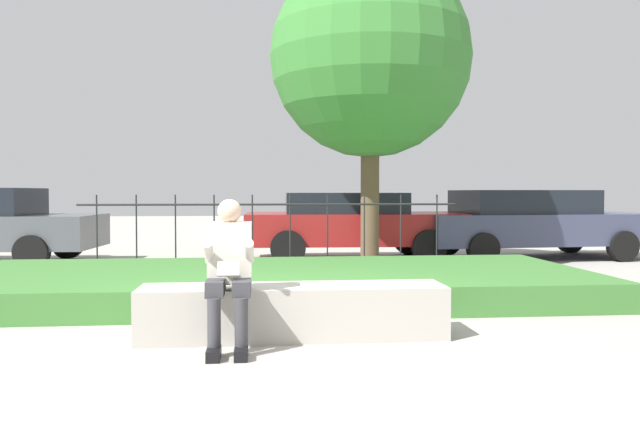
{
  "coord_description": "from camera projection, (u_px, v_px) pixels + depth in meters",
  "views": [
    {
      "loc": [
        -0.18,
        -5.71,
        1.34
      ],
      "look_at": [
        0.67,
        3.08,
        1.04
      ],
      "focal_mm": 35.0,
      "sensor_mm": 36.0,
      "label": 1
    }
  ],
  "objects": [
    {
      "name": "stone_bench",
      "position": [
        293.0,
        314.0,
        5.75
      ],
      "size": [
        2.8,
        0.59,
        0.48
      ],
      "color": "#ADA89E",
      "rests_on": "ground_plane"
    },
    {
      "name": "ground_plane",
      "position": [
        280.0,
        338.0,
        5.75
      ],
      "size": [
        60.0,
        60.0,
        0.0
      ],
      "primitive_type": "plane",
      "color": "#A8A399"
    },
    {
      "name": "car_parked_center",
      "position": [
        351.0,
        223.0,
        12.39
      ],
      "size": [
        4.29,
        2.09,
        1.33
      ],
      "rotation": [
        0.0,
        0.0,
        -0.03
      ],
      "color": "maroon",
      "rests_on": "ground_plane"
    },
    {
      "name": "car_parked_right",
      "position": [
        528.0,
        222.0,
        12.67
      ],
      "size": [
        4.79,
        2.27,
        1.39
      ],
      "rotation": [
        0.0,
        0.0,
        0.08
      ],
      "color": "#383D56",
      "rests_on": "ground_plane"
    },
    {
      "name": "tree_behind_fence",
      "position": [
        370.0,
        58.0,
        10.77
      ],
      "size": [
        3.47,
        3.47,
        5.42
      ],
      "color": "brown",
      "rests_on": "ground_plane"
    },
    {
      "name": "iron_fence",
      "position": [
        271.0,
        233.0,
        10.02
      ],
      "size": [
        6.06,
        0.03,
        1.3
      ],
      "color": "#232326",
      "rests_on": "ground_plane"
    },
    {
      "name": "grass_berm",
      "position": [
        274.0,
        283.0,
        8.08
      ],
      "size": [
        8.06,
        3.3,
        0.33
      ],
      "color": "#3D7533",
      "rests_on": "ground_plane"
    },
    {
      "name": "person_seated_reader",
      "position": [
        229.0,
        266.0,
        5.35
      ],
      "size": [
        0.42,
        0.73,
        1.28
      ],
      "color": "black",
      "rests_on": "ground_plane"
    }
  ]
}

